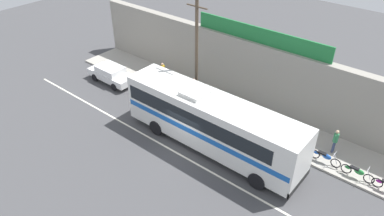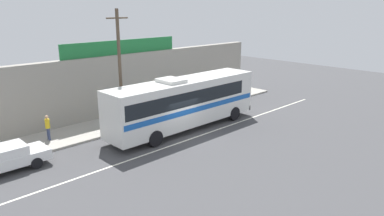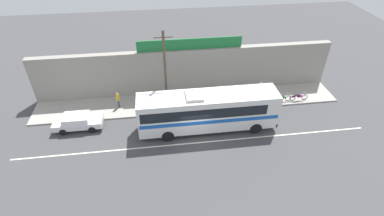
{
  "view_description": "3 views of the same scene",
  "coord_description": "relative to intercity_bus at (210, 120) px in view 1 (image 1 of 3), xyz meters",
  "views": [
    {
      "loc": [
        11.58,
        -13.43,
        14.79
      ],
      "look_at": [
        -0.52,
        1.25,
        2.13
      ],
      "focal_mm": 33.7,
      "sensor_mm": 36.0,
      "label": 1
    },
    {
      "loc": [
        -15.09,
        -16.63,
        8.41
      ],
      "look_at": [
        1.9,
        0.96,
        1.4
      ],
      "focal_mm": 33.21,
      "sensor_mm": 36.0,
      "label": 2
    },
    {
      "loc": [
        -2.83,
        -19.04,
        17.2
      ],
      "look_at": [
        -0.08,
        1.68,
        1.88
      ],
      "focal_mm": 27.64,
      "sensor_mm": 36.0,
      "label": 3
    }
  ],
  "objects": [
    {
      "name": "motorcycle_red",
      "position": [
        6.27,
        3.04,
        -1.5
      ],
      "size": [
        1.9,
        0.56,
        0.94
      ],
      "color": "black",
      "rests_on": "sidewalk_slab"
    },
    {
      "name": "sidewalk_slab",
      "position": [
        -1.13,
        4.2,
        -2.0
      ],
      "size": [
        30.0,
        3.6,
        0.14
      ],
      "primitive_type": "cube",
      "color": "#A8A399",
      "rests_on": "ground_plane"
    },
    {
      "name": "pedestrian_by_curb",
      "position": [
        6.29,
        4.32,
        -0.98
      ],
      "size": [
        0.3,
        0.48,
        1.64
      ],
      "color": "navy",
      "rests_on": "sidewalk_slab"
    },
    {
      "name": "pedestrian_far_left",
      "position": [
        -7.97,
        4.16,
        -0.97
      ],
      "size": [
        0.3,
        0.48,
        1.65
      ],
      "color": "navy",
      "rests_on": "sidewalk_slab"
    },
    {
      "name": "parked_car",
      "position": [
        -11.34,
        1.58,
        -1.33
      ],
      "size": [
        4.25,
        1.83,
        1.37
      ],
      "color": "silver",
      "rests_on": "ground_plane"
    },
    {
      "name": "motorcycle_purple",
      "position": [
        8.18,
        2.96,
        -1.5
      ],
      "size": [
        1.88,
        0.56,
        0.94
      ],
      "color": "black",
      "rests_on": "sidewalk_slab"
    },
    {
      "name": "utility_pole",
      "position": [
        -3.29,
        2.72,
        2.29
      ],
      "size": [
        1.6,
        0.22,
        8.16
      ],
      "color": "brown",
      "rests_on": "sidewalk_slab"
    },
    {
      "name": "intercity_bus",
      "position": [
        0.0,
        0.0,
        0.0
      ],
      "size": [
        12.02,
        2.65,
        3.78
      ],
      "color": "silver",
      "rests_on": "ground_plane"
    },
    {
      "name": "storefront_billboard",
      "position": [
        -0.66,
        6.35,
        3.28
      ],
      "size": [
        10.23,
        0.12,
        1.1
      ],
      "primitive_type": "cube",
      "color": "#1E7538",
      "rests_on": "storefront_facade"
    },
    {
      "name": "ground_plane",
      "position": [
        -1.13,
        -1.0,
        -2.07
      ],
      "size": [
        70.0,
        70.0,
        0.0
      ],
      "primitive_type": "plane",
      "color": "#444447"
    },
    {
      "name": "pedestrian_near_shop",
      "position": [
        -4.3,
        3.72,
        -0.94
      ],
      "size": [
        0.3,
        0.48,
        1.7
      ],
      "color": "brown",
      "rests_on": "sidewalk_slab"
    },
    {
      "name": "road_center_stripe",
      "position": [
        -1.13,
        -1.8,
        -2.06
      ],
      "size": [
        30.0,
        0.14,
        0.01
      ],
      "primitive_type": "cube",
      "color": "silver",
      "rests_on": "ground_plane"
    },
    {
      "name": "storefront_facade",
      "position": [
        -1.13,
        6.35,
        0.33
      ],
      "size": [
        30.0,
        0.7,
        4.8
      ],
      "primitive_type": "cube",
      "color": "gray",
      "rests_on": "ground_plane"
    }
  ]
}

